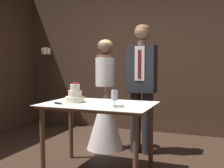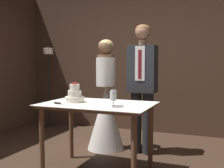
% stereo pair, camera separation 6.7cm
% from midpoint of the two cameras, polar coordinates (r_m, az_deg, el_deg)
% --- Properties ---
extents(wall_back, '(4.94, 0.12, 2.68)m').
position_cam_midpoint_polar(wall_back, '(5.29, 6.42, 5.03)').
color(wall_back, '#513828').
rests_on(wall_back, ground_plane).
extents(cake_table, '(1.26, 0.82, 0.81)m').
position_cam_midpoint_polar(cake_table, '(3.23, -2.34, -5.75)').
color(cake_table, brown).
rests_on(cake_table, ground_plane).
extents(tiered_cake, '(0.23, 0.23, 0.24)m').
position_cam_midpoint_polar(tiered_cake, '(3.34, -7.02, -2.35)').
color(tiered_cake, silver).
rests_on(tiered_cake, cake_table).
extents(cake_knife, '(0.44, 0.16, 0.02)m').
position_cam_midpoint_polar(cake_knife, '(3.15, -9.39, -4.06)').
color(cake_knife, silver).
rests_on(cake_knife, cake_table).
extents(wine_glass_near, '(0.07, 0.07, 0.17)m').
position_cam_midpoint_polar(wine_glass_near, '(3.02, 0.95, -2.17)').
color(wine_glass_near, silver).
rests_on(wine_glass_near, cake_table).
extents(wine_glass_middle, '(0.07, 0.07, 0.17)m').
position_cam_midpoint_polar(wine_glass_middle, '(2.94, 0.90, -2.61)').
color(wine_glass_middle, silver).
rests_on(wine_glass_middle, cake_table).
extents(bride, '(0.54, 0.54, 1.61)m').
position_cam_midpoint_polar(bride, '(4.15, -0.81, -5.03)').
color(bride, white).
rests_on(bride, ground_plane).
extents(groom, '(0.39, 0.25, 1.80)m').
position_cam_midpoint_polar(groom, '(3.92, 6.66, 0.39)').
color(groom, '#282B30').
rests_on(groom, ground_plane).
extents(candle_stand, '(0.28, 0.28, 1.57)m').
position_cam_midpoint_polar(candle_stand, '(5.71, -12.38, -0.46)').
color(candle_stand, black).
rests_on(candle_stand, ground_plane).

